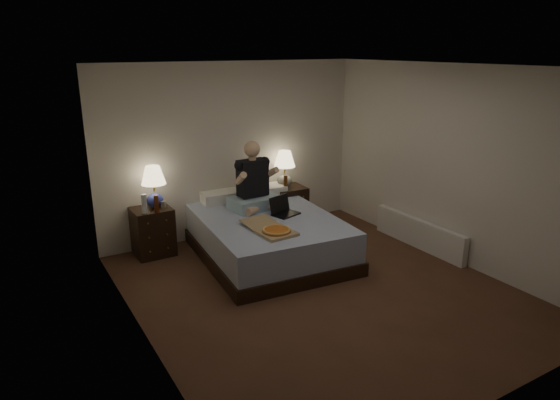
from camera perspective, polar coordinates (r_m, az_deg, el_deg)
floor at (r=5.86m, az=4.56°, el=-10.23°), size 4.00×4.50×0.00m
ceiling at (r=5.21m, az=5.23°, el=14.98°), size 4.00×4.50×0.00m
wall_back at (r=7.30m, az=-5.44°, el=5.71°), size 4.00×0.00×2.50m
wall_front at (r=3.90m, az=24.45°, el=-6.17°), size 4.00×0.00×2.50m
wall_left at (r=4.59m, az=-15.97°, el=-1.86°), size 0.00×4.50×2.50m
wall_right at (r=6.74m, az=18.92°, el=3.87°), size 0.00×4.50×2.50m
bed at (r=6.66m, az=-1.52°, el=-4.13°), size 1.84×2.34×0.55m
nightstand_left at (r=6.89m, az=-14.32°, el=-3.51°), size 0.50×0.45×0.65m
nightstand_right at (r=7.71m, az=0.98°, el=-0.78°), size 0.51×0.46×0.63m
lamp_left at (r=6.75m, az=-14.20°, el=1.46°), size 0.35×0.35×0.56m
lamp_right at (r=7.55m, az=0.53°, el=3.55°), size 0.41×0.41×0.56m
water_bottle at (r=6.58m, az=-15.25°, el=-0.41°), size 0.07×0.07×0.25m
soda_can at (r=6.73m, az=-13.19°, el=-0.54°), size 0.07×0.07×0.10m
beer_bottle_left at (r=6.58m, az=-13.93°, el=-0.41°), size 0.06×0.06×0.23m
beer_bottle_right at (r=7.42m, az=0.64°, el=1.99°), size 0.06×0.06×0.23m
person at (r=6.78m, az=-2.95°, el=2.82°), size 0.69×0.56×0.93m
laptop at (r=6.58m, az=0.69°, el=-0.72°), size 0.41×0.37×0.24m
pizza_box at (r=5.93m, az=-0.40°, el=-3.59°), size 0.44×0.78×0.08m
radiator at (r=7.21m, az=15.59°, el=-3.71°), size 0.10×1.60×0.40m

